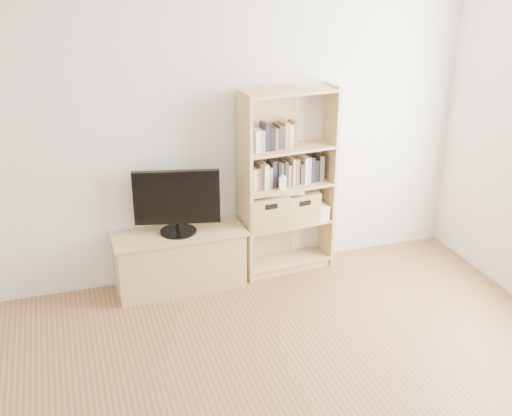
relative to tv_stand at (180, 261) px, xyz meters
name	(u,v)px	position (x,y,z in m)	size (l,w,h in m)	color
back_wall	(214,130)	(0.38, 0.20, 1.06)	(4.50, 0.02, 2.60)	silver
tv_stand	(180,261)	(0.00, 0.00, 0.00)	(1.06, 0.40, 0.49)	tan
bookshelf	(287,183)	(0.98, 0.05, 0.58)	(0.82, 0.29, 1.64)	tan
television	(177,202)	(0.00, 0.00, 0.54)	(0.70, 0.05, 0.55)	black
books_row_mid	(287,172)	(0.98, 0.07, 0.67)	(0.82, 0.16, 0.22)	#8E6B4D
books_row_upper	(268,137)	(0.80, 0.05, 1.01)	(0.41, 0.15, 0.21)	#8E6B4D
baby_monitor	(283,183)	(0.90, -0.05, 0.62)	(0.06, 0.04, 0.11)	white
basket_left	(264,210)	(0.76, 0.03, 0.36)	(0.36, 0.29, 0.29)	olive
basket_right	(297,206)	(1.08, 0.06, 0.35)	(0.33, 0.27, 0.27)	olive
laptop	(285,190)	(0.95, 0.03, 0.52)	(0.31, 0.21, 0.02)	silver
magazine_stack	(315,211)	(1.26, 0.08, 0.27)	(0.17, 0.24, 0.11)	silver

